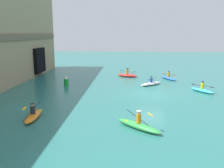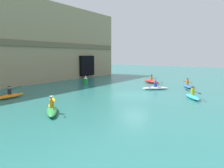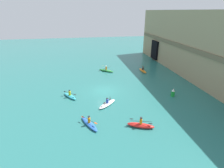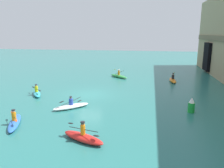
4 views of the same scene
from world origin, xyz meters
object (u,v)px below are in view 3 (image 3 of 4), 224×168
object	(u,v)px
kayak_cyan	(70,96)
marker_buoy	(173,93)
kayak_orange	(143,70)
kayak_red	(141,125)
kayak_white	(107,104)
kayak_green	(106,70)
kayak_blue	(89,123)

from	to	relation	value
kayak_cyan	marker_buoy	bearing A→B (deg)	46.82
kayak_orange	kayak_red	distance (m)	19.01
kayak_white	kayak_green	xyz separation A→B (m)	(-13.87, 2.05, 0.03)
kayak_blue	marker_buoy	bearing A→B (deg)	86.14
kayak_orange	kayak_cyan	distance (m)	17.09
kayak_white	kayak_red	bearing A→B (deg)	75.09
kayak_orange	kayak_green	distance (m)	7.58
kayak_red	kayak_orange	bearing A→B (deg)	92.65
kayak_white	marker_buoy	bearing A→B (deg)	142.62
kayak_white	kayak_cyan	bearing A→B (deg)	-75.37
kayak_white	kayak_green	size ratio (longest dim) A/B	0.96
kayak_white	marker_buoy	xyz separation A→B (m)	(-0.82, 9.91, 0.36)
kayak_blue	kayak_green	world-z (taller)	kayak_green
kayak_red	kayak_blue	bearing A→B (deg)	-171.40
kayak_orange	kayak_red	xyz separation A→B (m)	(17.79, -6.71, 0.02)
kayak_blue	kayak_cyan	distance (m)	7.59
kayak_blue	kayak_red	bearing A→B (deg)	50.59
kayak_red	kayak_white	world-z (taller)	kayak_red
marker_buoy	kayak_orange	bearing A→B (deg)	-177.88
kayak_blue	kayak_orange	bearing A→B (deg)	118.70
kayak_blue	marker_buoy	world-z (taller)	marker_buoy
kayak_red	kayak_cyan	bearing A→B (deg)	155.12
kayak_red	marker_buoy	bearing A→B (deg)	64.37
kayak_green	kayak_cyan	bearing A→B (deg)	99.13
kayak_red	kayak_green	distance (m)	19.28
kayak_green	kayak_cyan	world-z (taller)	kayak_green
kayak_orange	kayak_blue	xyz separation A→B (m)	(16.36, -12.15, -0.02)
kayak_blue	kayak_cyan	xyz separation A→B (m)	(-7.23, -2.31, 0.02)
kayak_red	marker_buoy	distance (m)	9.47
kayak_red	kayak_white	bearing A→B (deg)	140.51
kayak_white	kayak_blue	bearing A→B (deg)	14.00
kayak_green	kayak_red	bearing A→B (deg)	134.80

